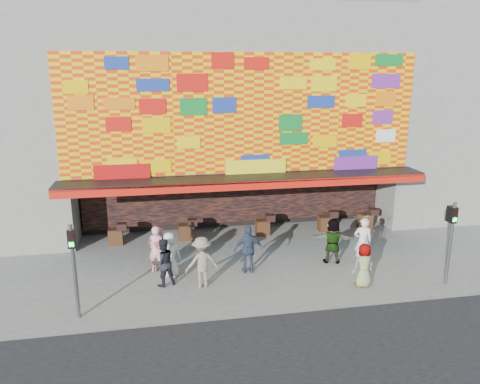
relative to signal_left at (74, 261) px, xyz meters
The scene contains 15 objects.
ground 6.64m from the signal_left, 13.61° to the left, with size 90.00×90.00×0.00m, color slate.
shop_building 11.98m from the signal_left, 57.35° to the left, with size 15.20×9.40×10.00m.
neighbor_right 21.82m from the signal_left, 26.33° to the left, with size 11.00×8.00×12.00m, color gray.
signal_left is the anchor object (origin of this frame).
signal_right 12.40m from the signal_left, ahead, with size 0.22×0.20×3.00m.
ped_a 3.89m from the signal_left, 40.07° to the left, with size 0.82×0.54×1.69m, color silver.
ped_b 3.92m from the signal_left, 50.63° to the left, with size 0.65×0.43×1.79m, color pink.
ped_c 3.30m from the signal_left, 33.62° to the left, with size 0.84×0.65×1.72m, color black.
ped_d 4.29m from the signal_left, 19.64° to the left, with size 1.17×0.67×1.82m, color gray.
ped_e 6.25m from the signal_left, 21.30° to the left, with size 1.07×0.44×1.82m, color #313C56.
ped_f 9.56m from the signal_left, 15.60° to the left, with size 1.66×0.53×1.79m, color gray.
ped_g 9.52m from the signal_left, ahead, with size 0.77×0.50×1.57m, color gray.
ped_h 10.47m from the signal_left, 11.78° to the left, with size 0.69×0.45×1.90m, color silver.
ped_i 4.09m from the signal_left, 50.87° to the left, with size 0.84×0.65×1.72m, color tan.
parasol 9.46m from the signal_left, ahead, with size 1.16×1.17×1.86m.
Camera 1 is at (-3.71, -15.03, 7.41)m, focal length 35.00 mm.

